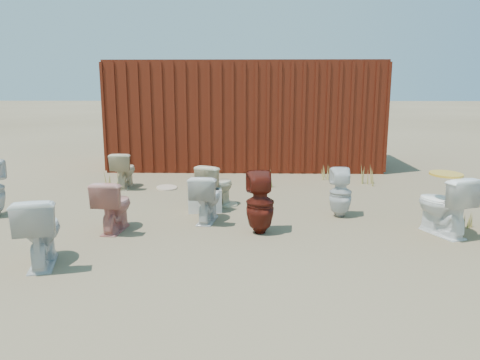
{
  "coord_description": "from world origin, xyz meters",
  "views": [
    {
      "loc": [
        0.18,
        -5.94,
        1.89
      ],
      "look_at": [
        0.0,
        0.6,
        0.55
      ],
      "focal_mm": 35.0,
      "sensor_mm": 36.0,
      "label": 1
    }
  ],
  "objects_px": {
    "toilet_front_a": "(40,231)",
    "toilet_front_c": "(206,198)",
    "toilet_front_maroon": "(260,203)",
    "toilet_back_yellowlid": "(443,205)",
    "toilet_back_beige_left": "(124,170)",
    "toilet_back_e": "(340,193)",
    "toilet_back_beige_right": "(216,186)",
    "toilet_front_pink": "(114,205)",
    "loose_tank": "(205,201)",
    "shipping_container": "(245,114)"
  },
  "relations": [
    {
      "from": "toilet_front_a",
      "to": "toilet_front_c",
      "type": "height_order",
      "value": "toilet_front_a"
    },
    {
      "from": "toilet_front_maroon",
      "to": "toilet_back_yellowlid",
      "type": "distance_m",
      "value": 2.33
    },
    {
      "from": "toilet_front_a",
      "to": "toilet_front_maroon",
      "type": "xyz_separation_m",
      "value": [
        2.34,
        1.15,
        0.02
      ]
    },
    {
      "from": "toilet_back_yellowlid",
      "to": "toilet_front_c",
      "type": "bearing_deg",
      "value": -31.51
    },
    {
      "from": "toilet_back_beige_left",
      "to": "toilet_back_e",
      "type": "height_order",
      "value": "toilet_back_e"
    },
    {
      "from": "toilet_front_a",
      "to": "toilet_front_maroon",
      "type": "distance_m",
      "value": 2.61
    },
    {
      "from": "toilet_front_c",
      "to": "toilet_back_beige_right",
      "type": "height_order",
      "value": "toilet_back_beige_right"
    },
    {
      "from": "toilet_front_maroon",
      "to": "toilet_front_pink",
      "type": "bearing_deg",
      "value": -7.62
    },
    {
      "from": "toilet_front_c",
      "to": "loose_tank",
      "type": "height_order",
      "value": "toilet_front_c"
    },
    {
      "from": "shipping_container",
      "to": "toilet_back_beige_left",
      "type": "relative_size",
      "value": 8.96
    },
    {
      "from": "toilet_back_e",
      "to": "shipping_container",
      "type": "bearing_deg",
      "value": -70.23
    },
    {
      "from": "toilet_front_maroon",
      "to": "toilet_back_beige_right",
      "type": "height_order",
      "value": "toilet_front_maroon"
    },
    {
      "from": "toilet_back_yellowlid",
      "to": "toilet_back_e",
      "type": "xyz_separation_m",
      "value": [
        -1.15,
        0.79,
        -0.03
      ]
    },
    {
      "from": "toilet_back_beige_right",
      "to": "toilet_back_yellowlid",
      "type": "relative_size",
      "value": 0.88
    },
    {
      "from": "toilet_front_a",
      "to": "toilet_back_e",
      "type": "bearing_deg",
      "value": -166.52
    },
    {
      "from": "toilet_front_maroon",
      "to": "toilet_back_beige_left",
      "type": "distance_m",
      "value": 3.63
    },
    {
      "from": "toilet_back_e",
      "to": "toilet_back_beige_right",
      "type": "bearing_deg",
      "value": -13.33
    },
    {
      "from": "toilet_back_yellowlid",
      "to": "toilet_back_e",
      "type": "distance_m",
      "value": 1.4
    },
    {
      "from": "toilet_back_yellowlid",
      "to": "toilet_back_e",
      "type": "bearing_deg",
      "value": -56.81
    },
    {
      "from": "shipping_container",
      "to": "toilet_back_beige_right",
      "type": "relative_size",
      "value": 8.79
    },
    {
      "from": "toilet_front_c",
      "to": "toilet_front_a",
      "type": "bearing_deg",
      "value": 53.52
    },
    {
      "from": "toilet_back_yellowlid",
      "to": "toilet_back_e",
      "type": "relative_size",
      "value": 1.09
    },
    {
      "from": "toilet_front_pink",
      "to": "toilet_front_c",
      "type": "bearing_deg",
      "value": -153.62
    },
    {
      "from": "toilet_front_a",
      "to": "loose_tank",
      "type": "distance_m",
      "value": 2.64
    },
    {
      "from": "shipping_container",
      "to": "toilet_back_beige_left",
      "type": "bearing_deg",
      "value": -129.39
    },
    {
      "from": "shipping_container",
      "to": "toilet_back_yellowlid",
      "type": "xyz_separation_m",
      "value": [
        2.61,
        -5.32,
        -0.81
      ]
    },
    {
      "from": "toilet_front_c",
      "to": "toilet_back_e",
      "type": "relative_size",
      "value": 0.95
    },
    {
      "from": "toilet_front_pink",
      "to": "toilet_front_c",
      "type": "distance_m",
      "value": 1.26
    },
    {
      "from": "toilet_back_yellowlid",
      "to": "toilet_front_a",
      "type": "bearing_deg",
      "value": -8.31
    },
    {
      "from": "toilet_front_a",
      "to": "toilet_back_beige_right",
      "type": "height_order",
      "value": "toilet_front_a"
    },
    {
      "from": "toilet_front_c",
      "to": "loose_tank",
      "type": "relative_size",
      "value": 1.34
    },
    {
      "from": "toilet_front_a",
      "to": "toilet_front_pink",
      "type": "xyz_separation_m",
      "value": [
        0.43,
        1.2,
        -0.04
      ]
    },
    {
      "from": "toilet_front_a",
      "to": "toilet_back_e",
      "type": "height_order",
      "value": "toilet_front_a"
    },
    {
      "from": "toilet_back_e",
      "to": "loose_tank",
      "type": "xyz_separation_m",
      "value": [
        -1.99,
        0.18,
        -0.18
      ]
    },
    {
      "from": "loose_tank",
      "to": "toilet_front_maroon",
      "type": "bearing_deg",
      "value": -57.7
    },
    {
      "from": "toilet_front_c",
      "to": "toilet_back_yellowlid",
      "type": "bearing_deg",
      "value": 178.27
    },
    {
      "from": "shipping_container",
      "to": "toilet_front_c",
      "type": "height_order",
      "value": "shipping_container"
    },
    {
      "from": "toilet_front_a",
      "to": "toilet_front_maroon",
      "type": "relative_size",
      "value": 0.95
    },
    {
      "from": "shipping_container",
      "to": "toilet_front_maroon",
      "type": "height_order",
      "value": "shipping_container"
    },
    {
      "from": "toilet_back_beige_left",
      "to": "toilet_back_yellowlid",
      "type": "bearing_deg",
      "value": 152.11
    },
    {
      "from": "toilet_front_pink",
      "to": "toilet_back_beige_right",
      "type": "relative_size",
      "value": 1.0
    },
    {
      "from": "toilet_front_a",
      "to": "toilet_back_beige_left",
      "type": "height_order",
      "value": "toilet_front_a"
    },
    {
      "from": "toilet_front_c",
      "to": "toilet_back_beige_right",
      "type": "bearing_deg",
      "value": -88.11
    },
    {
      "from": "shipping_container",
      "to": "toilet_back_e",
      "type": "distance_m",
      "value": 4.83
    },
    {
      "from": "toilet_front_maroon",
      "to": "toilet_back_beige_right",
      "type": "distance_m",
      "value": 1.47
    },
    {
      "from": "toilet_front_pink",
      "to": "loose_tank",
      "type": "height_order",
      "value": "toilet_front_pink"
    },
    {
      "from": "toilet_back_beige_right",
      "to": "toilet_back_e",
      "type": "distance_m",
      "value": 1.91
    },
    {
      "from": "shipping_container",
      "to": "toilet_front_a",
      "type": "relative_size",
      "value": 7.93
    },
    {
      "from": "toilet_front_pink",
      "to": "shipping_container",
      "type": "bearing_deg",
      "value": -102.34
    },
    {
      "from": "toilet_front_maroon",
      "to": "loose_tank",
      "type": "bearing_deg",
      "value": -56.71
    }
  ]
}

